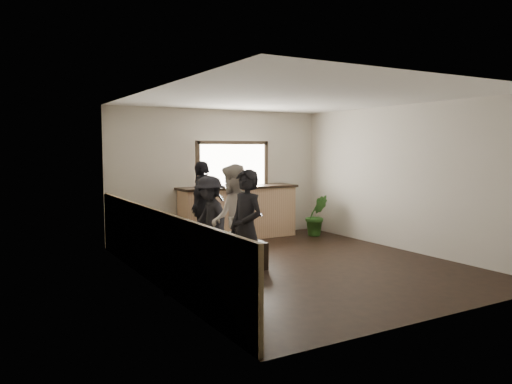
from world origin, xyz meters
TOP-DOWN VIEW (x-y plane):
  - ground at (0.00, 0.00)m, footprint 5.00×6.00m
  - room_shell at (-0.74, 0.00)m, footprint 5.01×6.01m
  - bar_counter at (0.30, 2.70)m, footprint 2.70×0.68m
  - sofa at (-1.87, 0.16)m, footprint 1.43×2.09m
  - coffee_table at (-0.86, 0.45)m, footprint 0.61×1.03m
  - cup_a at (-0.89, 0.67)m, footprint 0.19×0.19m
  - cup_b at (-0.79, 0.31)m, footprint 0.14×0.14m
  - potted_plant at (1.98, 2.10)m, footprint 0.61×0.55m
  - person_a at (-1.42, -0.78)m, footprint 0.51×0.67m
  - person_b at (-1.21, 0.03)m, footprint 0.92×1.02m
  - person_c at (-1.15, 1.02)m, footprint 0.63×1.01m
  - person_d at (-0.94, 1.78)m, footprint 1.00×1.03m

SIDE VIEW (x-z plane):
  - ground at x=0.00m, z-range -0.01..0.01m
  - coffee_table at x=-0.86m, z-range 0.00..0.44m
  - sofa at x=-1.87m, z-range 0.00..0.57m
  - potted_plant at x=1.98m, z-range 0.00..0.92m
  - cup_b at x=-0.79m, z-range 0.44..0.53m
  - cup_a at x=-0.89m, z-range 0.44..0.55m
  - bar_counter at x=0.30m, z-range -0.42..1.71m
  - person_c at x=-1.15m, z-range 0.00..1.50m
  - person_a at x=-1.42m, z-range 0.00..1.68m
  - person_b at x=-1.21m, z-range 0.00..1.73m
  - person_d at x=-0.94m, z-range 0.00..1.73m
  - room_shell at x=-0.74m, z-range 0.07..2.87m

